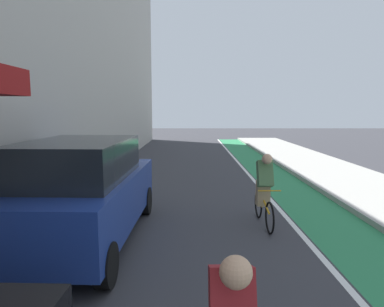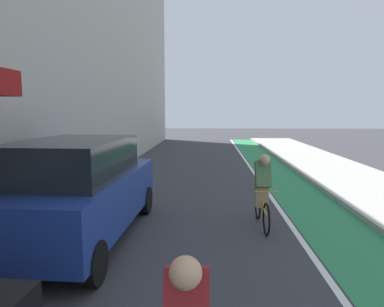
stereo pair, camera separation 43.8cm
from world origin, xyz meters
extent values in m
plane|color=#38383D|center=(0.00, 12.70, 0.00)|extent=(73.48, 73.48, 0.00)
cube|color=#2D8451|center=(2.73, 14.70, 0.00)|extent=(1.60, 33.40, 0.00)
cube|color=white|center=(1.83, 14.70, 0.00)|extent=(0.12, 33.40, 0.00)
cube|color=#A8A59E|center=(5.17, 14.70, 0.07)|extent=(3.29, 33.40, 0.14)
cube|color=#B2ADA3|center=(-5.33, 14.70, 6.29)|extent=(3.00, 33.40, 12.58)
cube|color=navy|center=(-2.48, 8.54, 0.80)|extent=(2.06, 4.61, 0.95)
cube|color=black|center=(-2.49, 8.31, 1.60)|extent=(1.78, 2.78, 0.75)
cylinder|color=black|center=(-3.32, 10.30, 0.33)|extent=(0.24, 0.67, 0.66)
cylinder|color=black|center=(-1.54, 10.25, 0.33)|extent=(0.24, 0.67, 0.66)
cylinder|color=black|center=(-1.64, 6.79, 0.33)|extent=(0.24, 0.67, 0.66)
sphere|color=tan|center=(-0.13, 4.29, 1.48)|extent=(0.22, 0.22, 0.22)
torus|color=black|center=(1.18, 8.92, 0.33)|extent=(0.06, 0.67, 0.67)
torus|color=black|center=(1.15, 9.97, 0.33)|extent=(0.06, 0.67, 0.67)
cylinder|color=gold|center=(1.17, 9.44, 0.55)|extent=(0.07, 0.96, 0.33)
cylinder|color=gold|center=(1.16, 9.63, 0.63)|extent=(0.04, 0.12, 0.55)
cylinder|color=gold|center=(1.18, 9.00, 0.88)|extent=(0.48, 0.04, 0.02)
cube|color=tan|center=(1.16, 9.55, 0.70)|extent=(0.29, 0.25, 0.56)
cube|color=#4C7247|center=(1.17, 9.42, 1.16)|extent=(0.33, 0.41, 0.60)
sphere|color=tan|center=(1.17, 9.26, 1.50)|extent=(0.22, 0.22, 0.22)
cube|color=#333842|center=(1.16, 9.54, 1.18)|extent=(0.27, 0.28, 0.39)
camera|label=1|loc=(-0.41, 2.20, 2.53)|focal=31.73mm
camera|label=2|loc=(0.03, 2.21, 2.53)|focal=31.73mm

